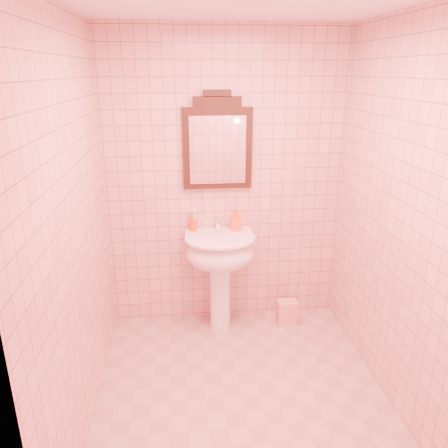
{
  "coord_description": "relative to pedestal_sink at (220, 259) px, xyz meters",
  "views": [
    {
      "loc": [
        -0.38,
        -2.44,
        2.15
      ],
      "look_at": [
        -0.07,
        0.55,
        1.09
      ],
      "focal_mm": 35.0,
      "sensor_mm": 36.0,
      "label": 1
    }
  ],
  "objects": [
    {
      "name": "mirror",
      "position": [
        0.0,
        0.2,
        0.93
      ],
      "size": [
        0.56,
        0.06,
        0.78
      ],
      "color": "black",
      "rests_on": "back_wall"
    },
    {
      "name": "soap_dispenser",
      "position": [
        0.15,
        0.15,
        0.29
      ],
      "size": [
        0.09,
        0.09,
        0.19
      ],
      "primitive_type": "imported",
      "rotation": [
        0.0,
        0.0,
        0.02
      ],
      "color": "#FF5415",
      "rests_on": "pedestal_sink"
    },
    {
      "name": "towel",
      "position": [
        0.6,
        0.03,
        -0.55
      ],
      "size": [
        0.18,
        0.12,
        0.22
      ],
      "primitive_type": "cube",
      "rotation": [
        0.0,
        0.0,
        0.03
      ],
      "color": "#F0A68D",
      "rests_on": "floor"
    },
    {
      "name": "faucet",
      "position": [
        -0.0,
        0.14,
        0.26
      ],
      "size": [
        0.04,
        0.16,
        0.11
      ],
      "color": "white",
      "rests_on": "pedestal_sink"
    },
    {
      "name": "toothbrush_cup",
      "position": [
        -0.21,
        0.18,
        0.25
      ],
      "size": [
        0.07,
        0.07,
        0.17
      ],
      "rotation": [
        0.0,
        0.0,
        0.2
      ],
      "color": "red",
      "rests_on": "pedestal_sink"
    },
    {
      "name": "pedestal_sink",
      "position": [
        0.0,
        0.0,
        0.0
      ],
      "size": [
        0.58,
        0.58,
        0.86
      ],
      "color": "white",
      "rests_on": "floor"
    },
    {
      "name": "back_wall",
      "position": [
        0.07,
        0.23,
        0.59
      ],
      "size": [
        2.0,
        0.02,
        2.5
      ],
      "primitive_type": "cube",
      "color": "#E0A89C",
      "rests_on": "floor"
    },
    {
      "name": "floor",
      "position": [
        0.07,
        -0.87,
        -0.66
      ],
      "size": [
        2.2,
        2.2,
        0.0
      ],
      "primitive_type": "plane",
      "color": "tan",
      "rests_on": "ground"
    }
  ]
}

